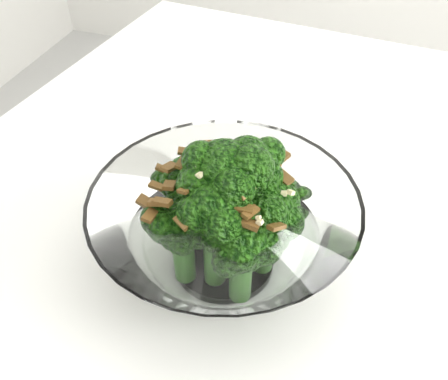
% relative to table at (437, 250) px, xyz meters
% --- Properties ---
extents(table, '(1.28, 0.93, 0.75)m').
position_rel_table_xyz_m(table, '(0.00, 0.00, 0.00)').
color(table, white).
rests_on(table, ground).
extents(broccoli_dish, '(0.25, 0.25, 0.15)m').
position_rel_table_xyz_m(broccoli_dish, '(-0.22, -0.15, 0.13)').
color(broccoli_dish, white).
rests_on(broccoli_dish, table).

